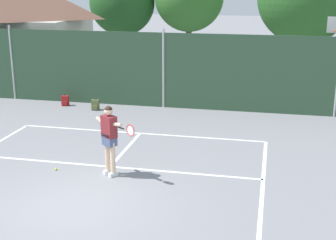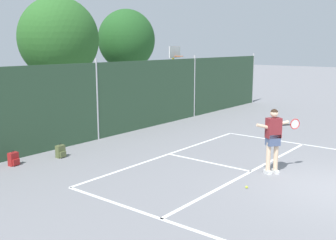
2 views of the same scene
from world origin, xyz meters
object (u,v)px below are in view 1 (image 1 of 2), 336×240
Objects in this scene: backpack_red at (65,101)px; backpack_olive at (95,105)px; tennis_player at (110,134)px; tennis_ball at (56,169)px.

backpack_olive is (1.43, -0.38, 0.00)m from backpack_red.
tennis_ball is (-1.55, -0.01, -1.08)m from tennis_player.
backpack_red is at bearing 122.74° from tennis_player.
backpack_red reaches higher than tennis_ball.
tennis_player is 4.01× the size of backpack_olive.
tennis_player is at bearing -57.26° from backpack_red.
tennis_ball is at bearing -79.14° from backpack_olive.
tennis_player is at bearing 0.51° from tennis_ball.
backpack_olive is (-1.16, 6.07, 0.16)m from tennis_ball.
backpack_olive is (-2.71, 6.06, -0.92)m from tennis_player.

